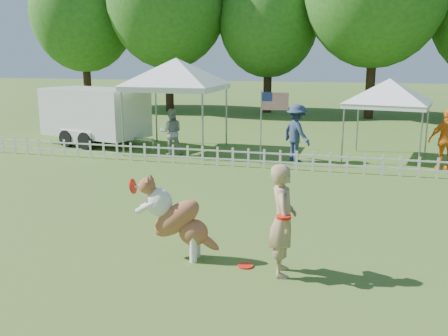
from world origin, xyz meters
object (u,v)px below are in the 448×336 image
handler (283,220)px  frisbee_on_turf (246,266)px  dog (178,218)px  canopy_tent_right (387,121)px  flag_pole (261,128)px  cargo_trailer (95,116)px  spectator_a (171,132)px  spectator_b (297,133)px  canopy_tent_left (177,106)px  spectator_c (447,140)px

handler → frisbee_on_turf: size_ratio=6.82×
dog → frisbee_on_turf: 1.39m
frisbee_on_turf → canopy_tent_right: size_ratio=0.10×
frisbee_on_turf → flag_pole: flag_pole is taller
frisbee_on_turf → canopy_tent_right: canopy_tent_right is taller
cargo_trailer → flag_pole: bearing=0.4°
dog → flag_pole: 7.86m
spectator_a → spectator_b: bearing=160.6°
canopy_tent_left → spectator_c: canopy_tent_left is taller
canopy_tent_right → spectator_a: canopy_tent_right is taller
handler → frisbee_on_turf: (-0.61, 0.12, -0.89)m
dog → spectator_c: bearing=52.8°
dog → spectator_a: 9.25m
canopy_tent_left → flag_pole: (3.41, -1.58, -0.46)m
handler → flag_pole: bearing=1.7°
handler → canopy_tent_left: canopy_tent_left is taller
canopy_tent_right → flag_pole: canopy_tent_right is taller
canopy_tent_left → cargo_trailer: (-3.58, 0.43, -0.52)m
canopy_tent_left → canopy_tent_right: size_ratio=1.24×
canopy_tent_left → dog: bearing=-68.9°
handler → spectator_c: (3.65, 8.64, 0.03)m
frisbee_on_turf → handler: bearing=-10.6°
frisbee_on_turf → canopy_tent_left: size_ratio=0.08×
handler → cargo_trailer: cargo_trailer is taller
canopy_tent_left → spectator_a: canopy_tent_left is taller
spectator_a → spectator_c: size_ratio=0.87×
handler → spectator_c: size_ratio=0.97×
dog → cargo_trailer: (-7.09, 9.85, 0.40)m
cargo_trailer → spectator_b: bearing=8.1°
canopy_tent_right → spectator_b: (-2.84, -1.00, -0.38)m
handler → flag_pole: (-1.92, 8.01, 0.28)m
frisbee_on_turf → cargo_trailer: bearing=129.9°
handler → frisbee_on_turf: bearing=67.6°
canopy_tent_right → flag_pole: bearing=-144.1°
canopy_tent_left → flag_pole: bearing=-24.2°
spectator_c → cargo_trailer: bearing=-19.5°
frisbee_on_turf → flag_pole: 8.09m
handler → frisbee_on_turf: 1.08m
flag_pole → cargo_trailer: bearing=155.0°
dog → cargo_trailer: 12.15m
frisbee_on_turf → spectator_a: spectator_a is taller
canopy_tent_right → spectator_b: 3.04m
canopy_tent_left → spectator_b: bearing=-9.0°
canopy_tent_right → spectator_b: bearing=-150.0°
dog → canopy_tent_left: 10.10m
canopy_tent_left → spectator_a: bearing=-83.4°
canopy_tent_left → spectator_b: canopy_tent_left is taller
frisbee_on_turf → canopy_tent_left: 10.71m
cargo_trailer → flag_pole: (6.98, -2.01, 0.06)m
dog → canopy_tent_right: 10.40m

